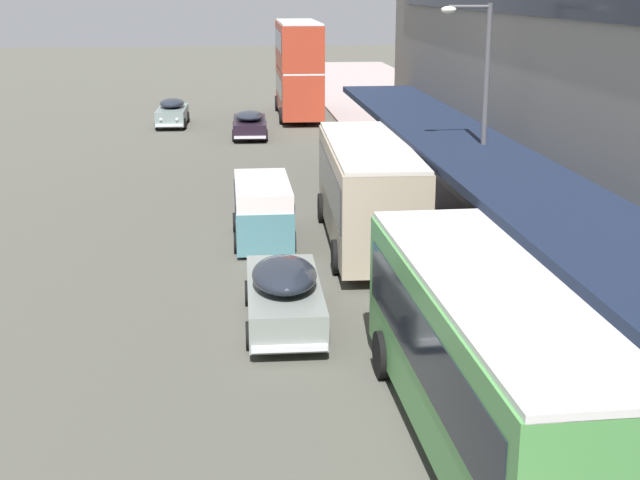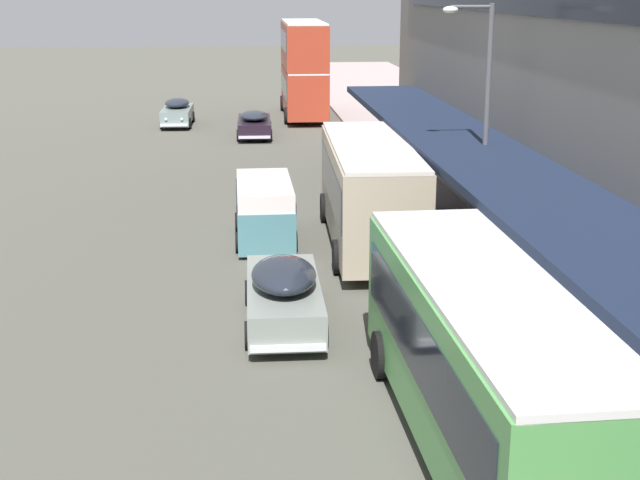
% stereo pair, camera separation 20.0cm
% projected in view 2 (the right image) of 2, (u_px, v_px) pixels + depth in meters
% --- Properties ---
extents(transit_bus_kerbside_front, '(2.94, 9.15, 3.28)m').
position_uv_depth(transit_bus_kerbside_front, '(370.00, 188.00, 27.73)').
color(transit_bus_kerbside_front, tan).
rests_on(transit_bus_kerbside_front, ground).
extents(transit_bus_kerbside_rear, '(2.88, 9.74, 3.20)m').
position_uv_depth(transit_bus_kerbside_rear, '(488.00, 355.00, 15.25)').
color(transit_bus_kerbside_rear, '#50984D').
rests_on(transit_bus_kerbside_rear, ground).
extents(transit_bus_kerbside_far, '(2.80, 9.23, 5.88)m').
position_uv_depth(transit_bus_kerbside_far, '(304.00, 66.00, 55.06)').
color(transit_bus_kerbside_far, '#AA3723').
rests_on(transit_bus_kerbside_far, ground).
extents(sedan_oncoming_front, '(1.86, 4.73, 1.57)m').
position_uv_depth(sedan_oncoming_front, '(177.00, 112.00, 52.40)').
color(sedan_oncoming_front, gray).
rests_on(sedan_oncoming_front, ground).
extents(sedan_trailing_mid, '(1.95, 4.97, 1.66)m').
position_uv_depth(sedan_trailing_mid, '(284.00, 293.00, 21.41)').
color(sedan_trailing_mid, gray).
rests_on(sedan_trailing_mid, ground).
extents(sedan_lead_mid, '(1.97, 4.88, 1.44)m').
position_uv_depth(sedan_lead_mid, '(254.00, 124.00, 48.38)').
color(sedan_lead_mid, black).
rests_on(sedan_lead_mid, ground).
extents(vw_van, '(1.91, 4.55, 1.96)m').
position_uv_depth(vw_van, '(264.00, 207.00, 28.59)').
color(vw_van, teal).
rests_on(vw_van, ground).
extents(street_lamp, '(1.50, 0.28, 7.32)m').
position_uv_depth(street_lamp, '(481.00, 112.00, 26.00)').
color(street_lamp, '#4C4C51').
rests_on(street_lamp, sidewalk_kerb).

